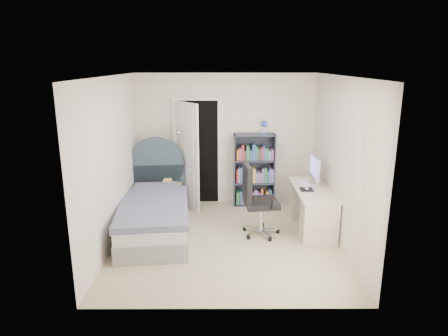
{
  "coord_description": "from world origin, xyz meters",
  "views": [
    {
      "loc": [
        -0.06,
        -5.73,
        2.69
      ],
      "look_at": [
        -0.04,
        0.08,
        1.14
      ],
      "focal_mm": 32.0,
      "sensor_mm": 36.0,
      "label": 1
    }
  ],
  "objects_px": {
    "bed": "(155,213)",
    "floor_lamp": "(178,177)",
    "bookcase": "(254,173)",
    "desk": "(312,207)",
    "office_chair": "(256,197)",
    "nightstand": "(170,190)"
  },
  "relations": [
    {
      "from": "bed",
      "to": "office_chair",
      "type": "bearing_deg",
      "value": -5.68
    },
    {
      "from": "bed",
      "to": "office_chair",
      "type": "xyz_separation_m",
      "value": [
        1.63,
        -0.16,
        0.33
      ]
    },
    {
      "from": "nightstand",
      "to": "office_chair",
      "type": "height_order",
      "value": "office_chair"
    },
    {
      "from": "floor_lamp",
      "to": "bookcase",
      "type": "relative_size",
      "value": 0.91
    },
    {
      "from": "floor_lamp",
      "to": "office_chair",
      "type": "distance_m",
      "value": 1.84
    },
    {
      "from": "nightstand",
      "to": "floor_lamp",
      "type": "relative_size",
      "value": 0.41
    },
    {
      "from": "floor_lamp",
      "to": "office_chair",
      "type": "height_order",
      "value": "floor_lamp"
    },
    {
      "from": "bed",
      "to": "office_chair",
      "type": "height_order",
      "value": "bed"
    },
    {
      "from": "bookcase",
      "to": "office_chair",
      "type": "relative_size",
      "value": 1.42
    },
    {
      "from": "nightstand",
      "to": "floor_lamp",
      "type": "distance_m",
      "value": 0.29
    },
    {
      "from": "bed",
      "to": "floor_lamp",
      "type": "bearing_deg",
      "value": 75.75
    },
    {
      "from": "bed",
      "to": "nightstand",
      "type": "relative_size",
      "value": 3.85
    },
    {
      "from": "bed",
      "to": "bookcase",
      "type": "height_order",
      "value": "bookcase"
    },
    {
      "from": "bookcase",
      "to": "floor_lamp",
      "type": "bearing_deg",
      "value": -173.08
    },
    {
      "from": "bookcase",
      "to": "office_chair",
      "type": "distance_m",
      "value": 1.42
    },
    {
      "from": "bed",
      "to": "nightstand",
      "type": "distance_m",
      "value": 0.94
    },
    {
      "from": "bed",
      "to": "desk",
      "type": "distance_m",
      "value": 2.59
    },
    {
      "from": "floor_lamp",
      "to": "office_chair",
      "type": "bearing_deg",
      "value": -42.36
    },
    {
      "from": "bookcase",
      "to": "desk",
      "type": "height_order",
      "value": "bookcase"
    },
    {
      "from": "bookcase",
      "to": "office_chair",
      "type": "xyz_separation_m",
      "value": [
        -0.09,
        -1.41,
        0.0
      ]
    },
    {
      "from": "desk",
      "to": "floor_lamp",
      "type": "bearing_deg",
      "value": 156.51
    },
    {
      "from": "bookcase",
      "to": "desk",
      "type": "distance_m",
      "value": 1.48
    }
  ]
}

